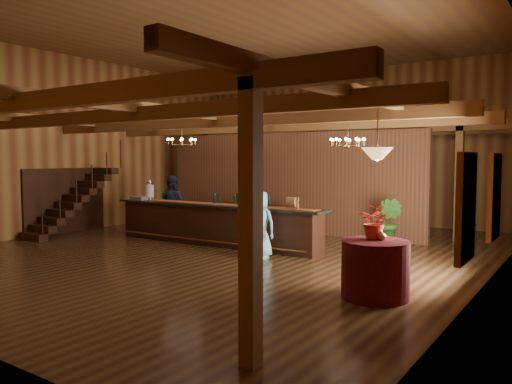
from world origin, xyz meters
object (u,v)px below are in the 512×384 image
Objects in this scene: raffle_drum at (292,202)px; guest at (259,225)px; round_table at (375,269)px; chandelier_right at (348,142)px; tasting_bar at (215,224)px; beverage_dispenser at (150,190)px; backbar_shelf at (252,217)px; staff_second at (172,204)px; pendant_lamp at (377,153)px; floor_plant at (389,222)px; bartender at (251,215)px; chandelier_left at (182,142)px.

raffle_drum is 0.22× the size of guest.
chandelier_right is (-1.77, 2.81, 2.21)m from round_table.
raffle_drum is (2.41, -0.00, 0.71)m from tasting_bar.
beverage_dispenser reaches higher than backbar_shelf.
tasting_bar is 4.15× the size of guest.
staff_second reaches higher than round_table.
chandelier_right is 0.45× the size of staff_second.
beverage_dispenser is 0.93m from staff_second.
floor_plant is at bearing 107.05° from pendant_lamp.
raffle_drum is 0.11× the size of backbar_shelf.
staff_second is (-2.89, -0.09, 0.14)m from bartender.
beverage_dispenser reaches higher than tasting_bar.
bartender is (-3.10, 0.56, -1.94)m from chandelier_right.
backbar_shelf is 4.53m from floor_plant.
bartender is 2.26m from guest.
round_table is 1.24× the size of pendant_lamp.
chandelier_right is (3.70, 0.30, 2.14)m from tasting_bar.
beverage_dispenser is 1.86m from chandelier_left.
round_table is 1.92m from pendant_lamp.
raffle_drum is at bearing 167.47° from staff_second.
tasting_bar reaches higher than backbar_shelf.
tasting_bar is at bearing -0.07° from beverage_dispenser.
round_table is at bearing -25.78° from tasting_bar.
pendant_lamp reaches higher than bartender.
pendant_lamp is (5.47, -2.51, 1.85)m from tasting_bar.
pendant_lamp is at bearing -21.22° from chandelier_left.
backbar_shelf is 1.93× the size of guest.
chandelier_left and chandelier_right have the same top height.
chandelier_left reaches higher than floor_plant.
guest reaches higher than floor_plant.
bartender reaches higher than tasting_bar.
staff_second is at bearing 170.62° from raffle_drum.
round_table is 1.39× the size of chandelier_left.
bartender reaches higher than backbar_shelf.
tasting_bar is at bearing 155.38° from round_table.
raffle_drum is 0.27× the size of floor_plant.
guest reaches higher than round_table.
beverage_dispenser is at bearing -127.20° from backbar_shelf.
chandelier_right is at bearing 172.32° from staff_second.
backbar_shelf is at bearing 74.69° from chandelier_left.
round_table is at bearing -21.22° from chandelier_left.
chandelier_left is (-6.73, 2.61, 2.30)m from round_table.
chandelier_left reaches higher than round_table.
floor_plant is (1.53, 2.47, -0.63)m from raffle_drum.
staff_second is at bearing 77.17° from beverage_dispenser.
staff_second is (-7.76, 3.28, -1.51)m from pendant_lamp.
staff_second reaches higher than raffle_drum.
bartender is at bearing 120.99° from guest.
beverage_dispenser reaches higher than bartender.
chandelier_right reaches higher than floor_plant.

